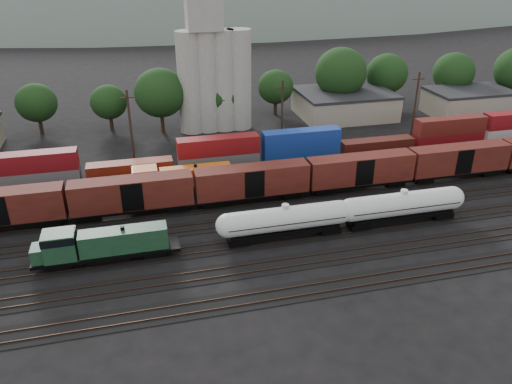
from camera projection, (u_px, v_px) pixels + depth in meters
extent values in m
plane|color=black|center=(239.00, 223.00, 61.84)|extent=(600.00, 600.00, 0.00)
cube|color=black|center=(272.00, 296.00, 48.75)|extent=(180.00, 3.20, 0.08)
cube|color=#382319|center=(274.00, 300.00, 48.09)|extent=(180.00, 0.08, 0.16)
cube|color=#382319|center=(270.00, 291.00, 49.34)|extent=(180.00, 0.08, 0.16)
cube|color=black|center=(259.00, 267.00, 53.10)|extent=(180.00, 3.20, 0.08)
cube|color=#382319|center=(261.00, 271.00, 52.44)|extent=(180.00, 0.08, 0.16)
cube|color=#382319|center=(258.00, 263.00, 53.69)|extent=(180.00, 0.08, 0.16)
cube|color=black|center=(249.00, 243.00, 57.46)|extent=(180.00, 3.20, 0.08)
cube|color=#382319|center=(250.00, 246.00, 56.80)|extent=(180.00, 0.08, 0.16)
cube|color=#382319|center=(247.00, 240.00, 58.05)|extent=(180.00, 0.08, 0.16)
cube|color=black|center=(239.00, 223.00, 61.82)|extent=(180.00, 3.20, 0.08)
cube|color=#382319|center=(241.00, 225.00, 61.16)|extent=(180.00, 0.08, 0.16)
cube|color=#382319|center=(238.00, 219.00, 62.41)|extent=(180.00, 0.08, 0.16)
cube|color=black|center=(231.00, 205.00, 66.17)|extent=(180.00, 3.20, 0.08)
cube|color=#382319|center=(232.00, 206.00, 65.51)|extent=(180.00, 0.08, 0.16)
cube|color=#382319|center=(230.00, 202.00, 66.76)|extent=(180.00, 0.08, 0.16)
cube|color=black|center=(224.00, 189.00, 70.53)|extent=(180.00, 3.20, 0.08)
cube|color=#382319|center=(225.00, 190.00, 69.87)|extent=(180.00, 0.08, 0.16)
cube|color=#382319|center=(223.00, 186.00, 71.12)|extent=(180.00, 0.08, 0.16)
cube|color=black|center=(218.00, 175.00, 74.89)|extent=(180.00, 3.20, 0.08)
cube|color=#382319|center=(219.00, 176.00, 74.23)|extent=(180.00, 0.08, 0.16)
cube|color=#382319|center=(217.00, 172.00, 75.48)|extent=(180.00, 0.08, 0.16)
cube|color=black|center=(108.00, 253.00, 53.55)|extent=(15.36, 2.62, 0.36)
cube|color=black|center=(108.00, 256.00, 53.73)|extent=(4.52, 1.99, 0.72)
cube|color=#1A3E25|center=(124.00, 240.00, 53.34)|extent=(9.22, 2.17, 2.44)
cube|color=#1A3E25|center=(60.00, 245.00, 51.81)|extent=(3.25, 2.62, 2.98)
cube|color=black|center=(58.00, 237.00, 51.40)|extent=(3.34, 2.71, 0.81)
cube|color=#1A3E25|center=(39.00, 253.00, 51.64)|extent=(1.45, 2.17, 1.63)
cylinder|color=black|center=(122.00, 229.00, 52.75)|extent=(0.45, 0.45, 0.45)
cube|color=black|center=(60.00, 264.00, 52.74)|extent=(2.35, 1.81, 0.63)
cube|color=black|center=(155.00, 251.00, 54.89)|extent=(2.35, 1.81, 0.63)
cylinder|color=silver|center=(285.00, 219.00, 57.22)|extent=(13.43, 2.77, 2.77)
sphere|color=silver|center=(228.00, 226.00, 55.76)|extent=(2.77, 2.77, 2.77)
sphere|color=silver|center=(340.00, 212.00, 58.69)|extent=(2.77, 2.77, 2.77)
cylinder|color=silver|center=(285.00, 206.00, 56.53)|extent=(0.86, 0.86, 0.48)
cube|color=black|center=(285.00, 219.00, 57.22)|extent=(13.73, 2.90, 0.08)
cube|color=black|center=(285.00, 230.00, 57.89)|extent=(12.97, 2.10, 0.48)
cube|color=black|center=(239.00, 240.00, 56.95)|extent=(2.48, 1.91, 0.67)
cube|color=black|center=(329.00, 228.00, 59.34)|extent=(2.48, 1.91, 0.67)
cylinder|color=silver|center=(403.00, 204.00, 60.46)|extent=(13.66, 2.81, 2.81)
sphere|color=silver|center=(350.00, 210.00, 58.97)|extent=(2.81, 2.81, 2.81)
sphere|color=silver|center=(452.00, 198.00, 61.95)|extent=(2.81, 2.81, 2.81)
cylinder|color=silver|center=(404.00, 192.00, 59.76)|extent=(0.87, 0.87, 0.49)
cube|color=black|center=(403.00, 204.00, 60.46)|extent=(13.97, 2.95, 0.08)
cube|color=black|center=(401.00, 215.00, 61.14)|extent=(13.20, 2.13, 0.49)
cube|color=black|center=(358.00, 225.00, 60.18)|extent=(2.52, 1.94, 0.68)
cube|color=black|center=(441.00, 214.00, 62.62)|extent=(2.52, 1.94, 0.68)
cube|color=black|center=(182.00, 186.00, 68.75)|extent=(16.18, 2.61, 0.36)
cube|color=black|center=(183.00, 188.00, 68.93)|extent=(4.50, 1.98, 0.72)
cube|color=#CF5712|center=(196.00, 175.00, 68.57)|extent=(9.71, 2.16, 2.43)
cube|color=#CF5712|center=(146.00, 178.00, 66.96)|extent=(3.24, 2.61, 2.97)
cube|color=black|center=(145.00, 172.00, 66.55)|extent=(3.33, 2.70, 0.81)
cube|color=#CF5712|center=(129.00, 185.00, 66.76)|extent=(1.44, 2.16, 1.62)
cylinder|color=black|center=(195.00, 166.00, 67.97)|extent=(0.45, 0.45, 0.45)
cube|color=black|center=(145.00, 193.00, 67.88)|extent=(2.34, 1.80, 0.63)
cube|color=black|center=(220.00, 186.00, 70.14)|extent=(2.34, 1.80, 0.63)
cube|color=black|center=(2.00, 222.00, 59.56)|extent=(15.00, 2.60, 0.40)
cube|color=black|center=(134.00, 208.00, 62.92)|extent=(15.00, 2.60, 0.40)
cube|color=#4C1812|center=(132.00, 193.00, 62.00)|extent=(15.00, 2.90, 3.80)
cube|color=black|center=(252.00, 194.00, 66.29)|extent=(15.00, 2.60, 0.40)
cube|color=#4C1812|center=(252.00, 180.00, 65.37)|extent=(15.00, 2.90, 3.80)
cube|color=black|center=(359.00, 183.00, 69.65)|extent=(15.00, 2.60, 0.40)
cube|color=#4C1812|center=(360.00, 169.00, 68.73)|extent=(15.00, 2.90, 3.80)
cube|color=black|center=(456.00, 172.00, 73.01)|extent=(15.00, 2.60, 0.40)
cube|color=#4C1812|center=(459.00, 158.00, 72.09)|extent=(15.00, 2.90, 3.80)
cube|color=black|center=(218.00, 172.00, 74.69)|extent=(160.00, 2.60, 0.60)
cube|color=#5D6063|center=(35.00, 179.00, 68.43)|extent=(12.00, 2.40, 2.60)
cube|color=maroon|center=(31.00, 162.00, 67.29)|extent=(12.00, 2.40, 2.60)
cube|color=maroon|center=(131.00, 170.00, 71.23)|extent=(12.00, 2.40, 2.60)
cube|color=#5A5D5F|center=(219.00, 162.00, 74.03)|extent=(12.00, 2.40, 2.60)
cube|color=maroon|center=(218.00, 146.00, 72.88)|extent=(12.00, 2.40, 2.60)
cube|color=navy|center=(301.00, 154.00, 76.82)|extent=(12.00, 2.40, 2.60)
cube|color=navy|center=(301.00, 138.00, 75.68)|extent=(12.00, 2.40, 2.60)
cube|color=#41150F|center=(377.00, 147.00, 79.62)|extent=(12.00, 2.40, 2.60)
cube|color=maroon|center=(448.00, 140.00, 82.41)|extent=(12.00, 2.40, 2.60)
cube|color=#561914|center=(450.00, 125.00, 81.27)|extent=(12.00, 2.40, 2.60)
cylinder|color=#A7A499|center=(190.00, 83.00, 89.04)|extent=(4.40, 4.40, 18.00)
cylinder|color=#A7A499|center=(207.00, 82.00, 89.69)|extent=(4.40, 4.40, 18.00)
cylinder|color=#A7A499|center=(223.00, 81.00, 90.35)|extent=(4.40, 4.40, 18.00)
cylinder|color=#A7A499|center=(239.00, 80.00, 91.00)|extent=(4.40, 4.40, 18.00)
cube|color=#A7A499|center=(203.00, 5.00, 83.98)|extent=(6.00, 5.00, 8.00)
cube|color=#9E937F|center=(344.00, 105.00, 100.49)|extent=(18.00, 14.00, 4.60)
cube|color=#232326|center=(345.00, 92.00, 99.37)|extent=(18.36, 14.28, 0.50)
cube|color=#9E937F|center=(468.00, 103.00, 101.59)|extent=(16.00, 10.00, 4.60)
cube|color=#232326|center=(470.00, 91.00, 100.47)|extent=(16.32, 10.20, 0.50)
cylinder|color=black|center=(41.00, 126.00, 91.19)|extent=(0.70, 0.70, 2.66)
ellipsoid|color=#193814|center=(36.00, 103.00, 89.23)|extent=(7.22, 7.22, 6.84)
cylinder|color=black|center=(112.00, 123.00, 93.17)|extent=(0.70, 0.70, 2.44)
ellipsoid|color=#193814|center=(109.00, 102.00, 91.37)|extent=(6.61, 6.61, 6.26)
cylinder|color=black|center=(163.00, 123.00, 91.72)|extent=(0.70, 0.70, 3.39)
ellipsoid|color=#193814|center=(160.00, 93.00, 89.22)|extent=(9.21, 9.21, 8.72)
cylinder|color=black|center=(222.00, 119.00, 95.00)|extent=(0.70, 0.70, 2.75)
ellipsoid|color=#193814|center=(221.00, 95.00, 92.97)|extent=(7.48, 7.48, 7.08)
cylinder|color=black|center=(275.00, 108.00, 101.73)|extent=(0.70, 0.70, 2.62)
ellipsoid|color=#193814|center=(276.00, 87.00, 99.80)|extent=(7.12, 7.12, 6.75)
cylinder|color=black|center=(338.00, 104.00, 102.54)|extent=(0.70, 0.70, 3.82)
ellipsoid|color=#193814|center=(341.00, 72.00, 99.73)|extent=(10.37, 10.37, 9.82)
cylinder|color=black|center=(384.00, 98.00, 107.29)|extent=(0.70, 0.70, 3.19)
ellipsoid|color=#193814|center=(387.00, 73.00, 104.94)|extent=(8.66, 8.66, 8.21)
cylinder|color=black|center=(449.00, 97.00, 108.29)|extent=(0.70, 0.70, 3.19)
ellipsoid|color=#193814|center=(454.00, 72.00, 105.93)|extent=(8.67, 8.67, 8.21)
cylinder|color=black|center=(512.00, 98.00, 107.15)|extent=(0.70, 0.70, 3.58)
cylinder|color=black|center=(131.00, 129.00, 75.75)|extent=(0.36, 0.36, 12.00)
cube|color=black|center=(127.00, 98.00, 73.64)|extent=(2.20, 0.18, 0.18)
cylinder|color=black|center=(282.00, 117.00, 80.99)|extent=(0.36, 0.36, 12.00)
cube|color=black|center=(283.00, 88.00, 78.88)|extent=(2.20, 0.18, 0.18)
cylinder|color=black|center=(415.00, 107.00, 86.23)|extent=(0.36, 0.36, 12.00)
cube|color=black|center=(419.00, 79.00, 84.13)|extent=(2.20, 0.18, 0.18)
ellipsoid|color=#59665B|center=(213.00, 45.00, 307.14)|extent=(520.00, 286.00, 130.00)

